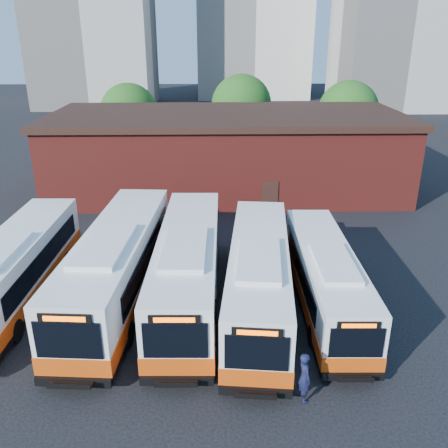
{
  "coord_description": "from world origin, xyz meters",
  "views": [
    {
      "loc": [
        -1.14,
        -18.97,
        12.43
      ],
      "look_at": [
        -0.59,
        4.93,
        2.76
      ],
      "focal_mm": 38.0,
      "sensor_mm": 36.0,
      "label": 1
    }
  ],
  "objects_px": {
    "bus_midwest": "(188,270)",
    "bus_east": "(325,280)",
    "bus_farwest": "(16,272)",
    "bus_west": "(118,268)",
    "transit_worker": "(304,377)",
    "bus_mideast": "(259,280)"
  },
  "relations": [
    {
      "from": "bus_midwest",
      "to": "bus_mideast",
      "type": "relative_size",
      "value": 1.04
    },
    {
      "from": "bus_mideast",
      "to": "bus_midwest",
      "type": "bearing_deg",
      "value": 170.06
    },
    {
      "from": "bus_mideast",
      "to": "bus_east",
      "type": "distance_m",
      "value": 3.23
    },
    {
      "from": "bus_farwest",
      "to": "bus_east",
      "type": "xyz_separation_m",
      "value": [
        15.0,
        -0.99,
        -0.14
      ]
    },
    {
      "from": "bus_midwest",
      "to": "bus_east",
      "type": "distance_m",
      "value": 6.63
    },
    {
      "from": "bus_farwest",
      "to": "transit_worker",
      "type": "height_order",
      "value": "bus_farwest"
    },
    {
      "from": "bus_farwest",
      "to": "bus_west",
      "type": "bearing_deg",
      "value": 1.52
    },
    {
      "from": "bus_farwest",
      "to": "bus_west",
      "type": "height_order",
      "value": "bus_west"
    },
    {
      "from": "bus_east",
      "to": "transit_worker",
      "type": "relative_size",
      "value": 5.9
    },
    {
      "from": "bus_farwest",
      "to": "bus_midwest",
      "type": "relative_size",
      "value": 0.94
    },
    {
      "from": "bus_east",
      "to": "transit_worker",
      "type": "bearing_deg",
      "value": -107.35
    },
    {
      "from": "bus_mideast",
      "to": "transit_worker",
      "type": "xyz_separation_m",
      "value": [
        1.11,
        -6.1,
        -0.62
      ]
    },
    {
      "from": "bus_west",
      "to": "bus_mideast",
      "type": "bearing_deg",
      "value": -5.46
    },
    {
      "from": "bus_farwest",
      "to": "bus_midwest",
      "type": "height_order",
      "value": "bus_midwest"
    },
    {
      "from": "bus_midwest",
      "to": "transit_worker",
      "type": "relative_size",
      "value": 6.9
    },
    {
      "from": "bus_midwest",
      "to": "bus_east",
      "type": "relative_size",
      "value": 1.17
    },
    {
      "from": "bus_midwest",
      "to": "transit_worker",
      "type": "bearing_deg",
      "value": -56.36
    },
    {
      "from": "bus_farwest",
      "to": "bus_west",
      "type": "distance_m",
      "value": 4.96
    },
    {
      "from": "bus_midwest",
      "to": "bus_mideast",
      "type": "distance_m",
      "value": 3.49
    },
    {
      "from": "bus_midwest",
      "to": "bus_mideast",
      "type": "xyz_separation_m",
      "value": [
        3.36,
        -0.96,
        -0.07
      ]
    },
    {
      "from": "bus_farwest",
      "to": "bus_mideast",
      "type": "relative_size",
      "value": 0.97
    },
    {
      "from": "bus_west",
      "to": "bus_east",
      "type": "distance_m",
      "value": 10.1
    }
  ]
}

